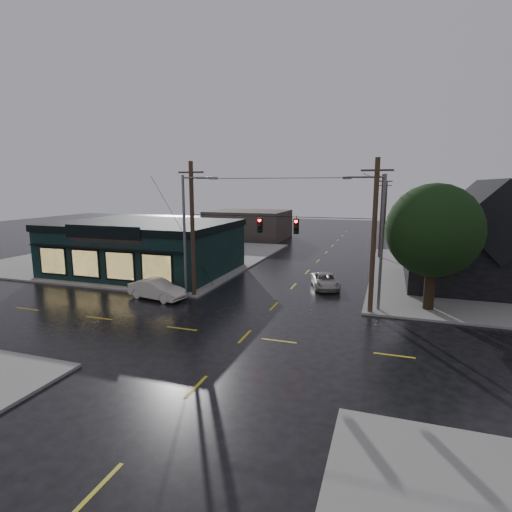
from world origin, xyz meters
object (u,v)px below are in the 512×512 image
(utility_pole_nw, at_px, (194,296))
(suv_silver, at_px, (325,281))
(utility_pole_ne, at_px, (370,314))
(sedan_cream, at_px, (157,289))
(corner_tree, at_px, (434,231))

(utility_pole_nw, bearing_deg, suv_silver, 32.34)
(utility_pole_ne, bearing_deg, sedan_cream, -174.41)
(corner_tree, distance_m, utility_pole_nw, 17.69)
(corner_tree, relative_size, sedan_cream, 1.86)
(utility_pole_nw, distance_m, suv_silver, 10.80)
(suv_silver, bearing_deg, utility_pole_ne, -73.61)
(corner_tree, height_order, suv_silver, corner_tree)
(utility_pole_ne, distance_m, suv_silver, 6.98)
(corner_tree, bearing_deg, utility_pole_nw, -173.59)
(sedan_cream, bearing_deg, utility_pole_ne, -73.50)
(corner_tree, xyz_separation_m, utility_pole_nw, (-16.71, -1.88, -5.48))
(corner_tree, bearing_deg, sedan_cream, -169.94)
(corner_tree, height_order, utility_pole_ne, corner_tree)
(corner_tree, xyz_separation_m, utility_pole_ne, (-3.71, -1.88, -5.48))
(utility_pole_nw, xyz_separation_m, sedan_cream, (-2.33, -1.50, 0.75))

